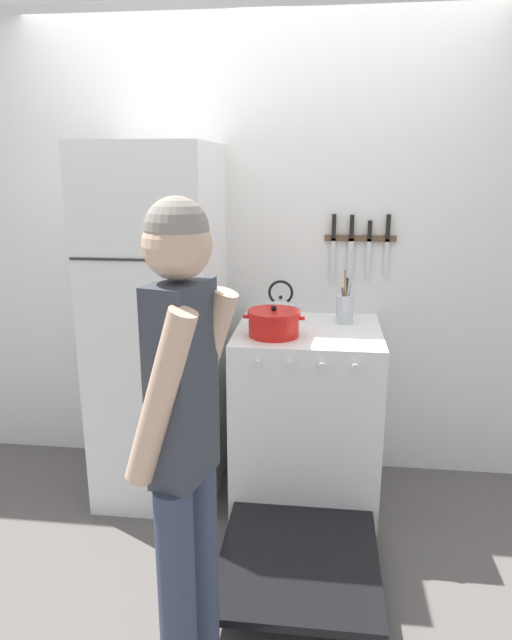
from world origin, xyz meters
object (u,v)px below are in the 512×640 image
tea_kettle (281,309)px  dutch_oven_pot (274,323)px  utensil_jar (345,308)px  person (184,437)px  refrigerator (159,326)px  stove_range (306,418)px

tea_kettle → dutch_oven_pot: bearing=-92.7°
utensil_jar → person: (-0.52, -1.40, -0.07)m
person → refrigerator: bearing=34.4°
utensil_jar → stove_range: bearing=-135.4°
stove_range → utensil_jar: 0.61m
stove_range → utensil_jar: utensil_jar is taller
stove_range → dutch_oven_pot: bearing=-149.3°
refrigerator → stove_range: (0.78, -0.04, -0.46)m
stove_range → person: 1.35m
utensil_jar → refrigerator: bearing=-171.7°
stove_range → person: size_ratio=0.87×
stove_range → tea_kettle: (-0.15, 0.17, 0.54)m
tea_kettle → person: size_ratio=0.13×
utensil_jar → dutch_oven_pot: bearing=-141.3°
stove_range → person: bearing=-105.4°
person → tea_kettle: bearing=7.4°
dutch_oven_pot → person: person is taller
dutch_oven_pot → utensil_jar: size_ratio=1.05×
dutch_oven_pot → refrigerator: bearing=167.4°
refrigerator → dutch_oven_pot: 0.64m
dutch_oven_pot → tea_kettle: 0.27m
refrigerator → person: (0.44, -1.26, 0.02)m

